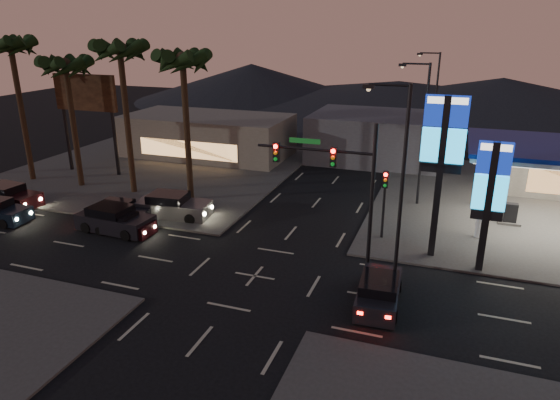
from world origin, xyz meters
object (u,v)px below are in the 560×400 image
at_px(suv_station, 379,292).
at_px(car_lane_b_front, 172,206).
at_px(pylon_sign_short, 490,188).
at_px(car_lane_a_front, 114,220).
at_px(car_lane_a_mid, 123,224).
at_px(pylon_sign_tall, 443,146).
at_px(car_lane_b_mid, 120,212).
at_px(car_lane_b_rear, 8,196).
at_px(traffic_signal_mast, 338,177).

bearing_deg(suv_station, car_lane_b_front, 156.06).
height_order(pylon_sign_short, car_lane_a_front, pylon_sign_short).
bearing_deg(pylon_sign_short, car_lane_a_front, -175.10).
distance_m(car_lane_a_mid, car_lane_b_front, 3.81).
xyz_separation_m(pylon_sign_tall, suv_station, (-2.00, -6.15, -5.72)).
relative_size(car_lane_a_front, car_lane_b_mid, 1.21).
distance_m(pylon_sign_tall, car_lane_a_mid, 19.53).
relative_size(pylon_sign_tall, car_lane_b_rear, 1.79).
xyz_separation_m(pylon_sign_short, car_lane_b_front, (-19.44, 1.49, -3.89)).
relative_size(pylon_sign_tall, car_lane_b_front, 1.71).
bearing_deg(pylon_sign_short, car_lane_b_front, 175.62).
distance_m(car_lane_a_front, car_lane_a_mid, 0.75).
bearing_deg(car_lane_b_front, car_lane_b_mid, -149.98).
distance_m(car_lane_a_front, car_lane_b_front, 3.99).
xyz_separation_m(pylon_sign_short, traffic_signal_mast, (-7.24, -2.51, 0.57)).
relative_size(pylon_sign_short, car_lane_b_front, 1.33).
relative_size(car_lane_a_front, suv_station, 1.15).
relative_size(traffic_signal_mast, car_lane_a_mid, 1.98).
bearing_deg(pylon_sign_tall, pylon_sign_short, -21.80).
bearing_deg(car_lane_b_rear, traffic_signal_mast, -4.52).
bearing_deg(car_lane_b_mid, traffic_signal_mast, -8.56).
height_order(car_lane_b_front, car_lane_b_mid, car_lane_b_front).
height_order(car_lane_a_front, car_lane_b_mid, car_lane_a_front).
relative_size(pylon_sign_short, car_lane_a_front, 1.37).
xyz_separation_m(pylon_sign_tall, car_lane_b_front, (-16.94, 0.49, -5.62)).
relative_size(pylon_sign_tall, pylon_sign_short, 1.29).
height_order(pylon_sign_tall, car_lane_b_rear, pylon_sign_tall).
relative_size(car_lane_b_mid, suv_station, 0.95).
height_order(pylon_sign_short, car_lane_b_front, pylon_sign_short).
height_order(car_lane_a_front, car_lane_b_front, car_lane_b_front).
height_order(car_lane_b_front, car_lane_b_rear, car_lane_b_front).
bearing_deg(car_lane_a_front, suv_station, -10.89).
bearing_deg(car_lane_a_mid, car_lane_a_front, 166.45).
xyz_separation_m(pylon_sign_tall, car_lane_b_rear, (-29.23, -1.58, -5.65)).
distance_m(car_lane_b_mid, suv_station, 18.58).
bearing_deg(car_lane_a_mid, car_lane_b_front, 67.28).
bearing_deg(car_lane_b_rear, car_lane_b_front, 9.54).
distance_m(car_lane_b_front, car_lane_b_rear, 12.46).
bearing_deg(suv_station, car_lane_a_front, 169.11).
xyz_separation_m(traffic_signal_mast, car_lane_a_mid, (-13.66, 0.49, -4.62)).
relative_size(traffic_signal_mast, car_lane_b_rear, 1.59).
height_order(car_lane_a_mid, car_lane_b_front, car_lane_b_front).
bearing_deg(traffic_signal_mast, car_lane_b_front, 161.84).
xyz_separation_m(car_lane_a_front, car_lane_a_mid, (0.71, -0.17, -0.15)).
height_order(pylon_sign_short, car_lane_b_rear, pylon_sign_short).
relative_size(car_lane_b_rear, suv_station, 1.13).
bearing_deg(car_lane_b_front, car_lane_a_mid, -112.72).
height_order(car_lane_b_mid, suv_station, suv_station).
distance_m(pylon_sign_tall, traffic_signal_mast, 6.02).
height_order(pylon_sign_short, car_lane_a_mid, pylon_sign_short).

